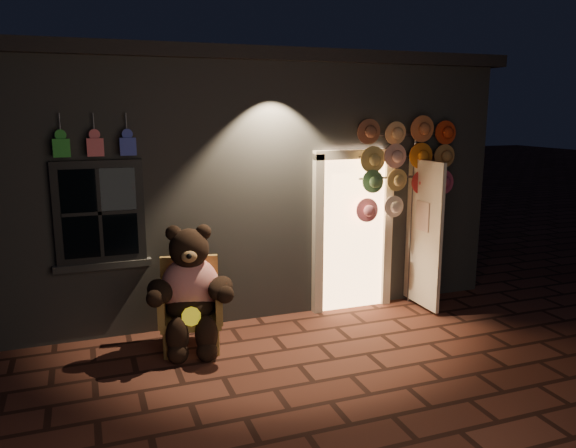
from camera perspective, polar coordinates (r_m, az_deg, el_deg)
ground at (r=6.26m, az=1.10°, el=-14.13°), size 60.00×60.00×0.00m
shop_building at (r=9.51m, az=-7.65°, el=5.56°), size 7.30×5.95×3.51m
wicker_armchair at (r=6.66m, az=-9.90°, el=-7.93°), size 0.80×0.75×1.02m
teddy_bear at (r=6.47m, az=-9.88°, el=-6.61°), size 1.04×0.89×1.46m
hat_rack at (r=7.73m, az=11.80°, el=5.91°), size 1.47×0.22×2.59m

